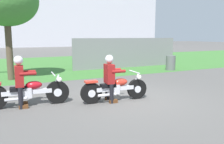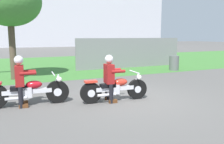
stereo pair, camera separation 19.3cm
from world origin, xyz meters
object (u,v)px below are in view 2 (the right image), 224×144
Objects in this scene: motorcycle_follow at (28,92)px; trash_can at (174,63)px; motorcycle_lead at (115,89)px; rider_follow at (20,77)px; tree_roadside at (9,1)px; rider_lead at (110,75)px.

trash_can is (8.09, 3.77, 0.01)m from motorcycle_follow.
motorcycle_lead is 2.67m from rider_follow.
rider_follow is (-0.17, 0.01, 0.42)m from motorcycle_follow.
motorcycle_lead is 2.47m from motorcycle_follow.
motorcycle_lead is 0.47× the size of tree_roadside.
trash_can is at bearing 29.15° from motorcycle_follow.
motorcycle_lead is 6.45m from tree_roadside.
motorcycle_lead reaches higher than trash_can.
rider_lead is at bearing -9.84° from motorcycle_follow.
rider_lead is 7.29m from trash_can.
motorcycle_lead is 1.48× the size of rider_follow.
trash_can is at bearing -4.92° from tree_roadside.
motorcycle_follow reaches higher than motorcycle_lead.
rider_follow is 0.31× the size of tree_roadside.
rider_follow is at bearing 179.20° from motorcycle_follow.
rider_follow reaches higher than motorcycle_lead.
rider_follow is (-2.57, 0.59, 0.44)m from motorcycle_lead.
trash_can is (8.33, -0.72, -2.97)m from tree_roadside.
motorcycle_lead is 1.50× the size of rider_lead.
rider_follow is at bearing 170.78° from rider_lead.
tree_roadside reaches higher than motorcycle_lead.
rider_follow is (-2.40, 0.57, 0.01)m from rider_lead.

